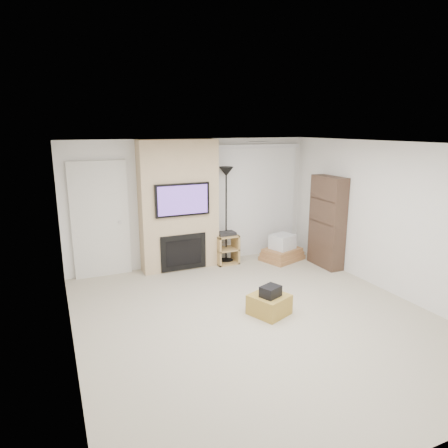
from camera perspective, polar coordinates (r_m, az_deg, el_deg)
name	(u,v)px	position (r m, az deg, el deg)	size (l,w,h in m)	color
floor	(257,318)	(6.00, 4.76, -13.27)	(5.00, 5.50, 0.00)	#BAB198
ceiling	(261,144)	(5.36, 5.29, 11.33)	(5.00, 5.50, 0.00)	white
wall_back	(193,202)	(8.01, -4.49, 3.10)	(5.00, 2.50, 0.00)	white
wall_front	(430,322)	(3.55, 27.37, -12.32)	(5.00, 2.50, 0.00)	white
wall_left	(66,259)	(4.91, -21.64, -4.69)	(5.50, 2.50, 0.00)	white
wall_right	(394,219)	(7.07, 23.07, 0.62)	(5.50, 2.50, 0.00)	white
hvac_vent	(258,142)	(6.25, 4.94, 11.63)	(0.35, 0.18, 0.01)	silver
ottoman	(269,304)	(6.08, 6.47, -11.35)	(0.50, 0.50, 0.30)	olive
black_bag	(271,291)	(5.95, 6.66, -9.54)	(0.28, 0.22, 0.16)	black
fireplace_wall	(179,206)	(7.70, -6.42, 2.53)	(1.50, 0.47, 2.50)	tan
entry_door	(100,221)	(7.62, -17.23, 0.47)	(1.02, 0.11, 2.14)	silver
vertical_blinds	(256,197)	(8.51, 4.56, 3.89)	(1.98, 0.10, 2.37)	silver
floor_lamp	(226,188)	(7.96, 0.31, 5.19)	(0.29, 0.29, 1.95)	black
av_stand	(226,247)	(8.12, 0.33, -3.29)	(0.45, 0.38, 0.66)	tan
box_stack	(282,250)	(8.45, 8.31, -3.74)	(0.96, 0.84, 0.54)	#A77345
bookshelf	(327,222)	(8.09, 14.54, 0.28)	(0.30, 0.80, 1.80)	#3A291E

